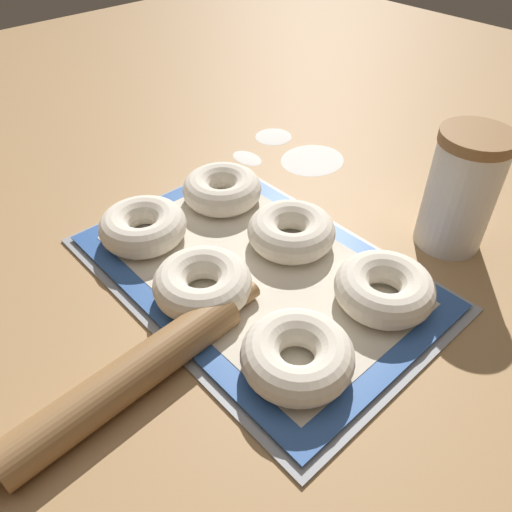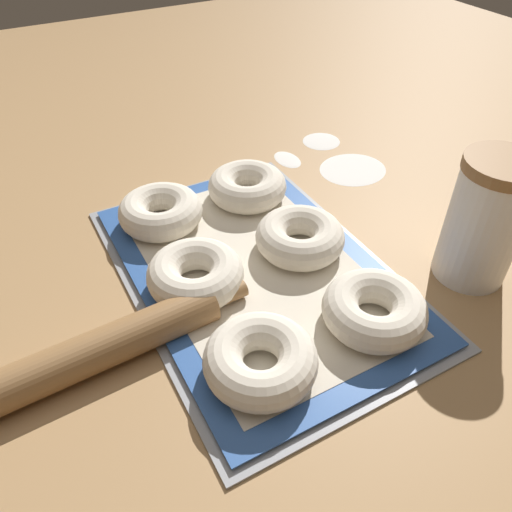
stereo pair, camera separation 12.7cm
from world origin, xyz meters
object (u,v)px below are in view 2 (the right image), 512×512
object	(u,v)px
bagel_front_right	(260,360)
bagel_front_left	(161,211)
rolling_pin	(98,350)
bagel_back_left	(247,186)
bagel_back_right	(374,309)
bagel_front_center	(196,275)
bagel_back_center	(301,238)
baking_tray	(256,272)
flour_canister	(485,221)

from	to	relation	value
bagel_front_right	bagel_front_left	bearing A→B (deg)	179.52
bagel_front_right	rolling_pin	world-z (taller)	bagel_front_right
bagel_front_left	bagel_back_left	world-z (taller)	same
bagel_front_left	bagel_back_right	size ratio (longest dim) A/B	1.00
bagel_front_center	rolling_pin	world-z (taller)	bagel_front_center
bagel_back_right	rolling_pin	bearing A→B (deg)	-109.09
bagel_back_right	bagel_back_left	bearing A→B (deg)	-178.79
bagel_back_left	bagel_back_center	world-z (taller)	same
bagel_front_right	baking_tray	bearing A→B (deg)	152.81
bagel_front_right	bagel_back_center	size ratio (longest dim) A/B	1.00
baking_tray	bagel_front_left	bearing A→B (deg)	-154.45
bagel_back_left	bagel_back_right	xyz separation A→B (m)	(0.33, 0.01, 0.00)
bagel_back_center	bagel_back_right	xyz separation A→B (m)	(0.17, 0.00, 0.00)
bagel_front_right	bagel_front_center	bearing A→B (deg)	-177.45
bagel_front_left	bagel_back_center	world-z (taller)	same
bagel_front_left	bagel_back_left	size ratio (longest dim) A/B	1.00
bagel_front_left	bagel_back_center	xyz separation A→B (m)	(0.16, 0.16, 0.00)
bagel_back_center	bagel_front_right	bearing A→B (deg)	-44.23
bagel_front_left	bagel_back_right	world-z (taller)	same
baking_tray	rolling_pin	xyz separation A→B (m)	(0.05, -0.24, 0.02)
flour_canister	bagel_front_center	bearing A→B (deg)	-112.29
bagel_front_center	baking_tray	bearing A→B (deg)	87.25
flour_canister	rolling_pin	world-z (taller)	flour_canister
bagel_front_left	flour_canister	distance (m)	0.48
baking_tray	flour_canister	bearing A→B (deg)	62.09
bagel_front_center	bagel_back_left	xyz separation A→B (m)	(-0.16, 0.16, 0.00)
bagel_back_right	rolling_pin	world-z (taller)	bagel_back_right
bagel_back_center	bagel_back_right	world-z (taller)	same
baking_tray	bagel_back_right	world-z (taller)	bagel_back_right
rolling_pin	bagel_back_center	bearing A→B (deg)	99.71
bagel_back_left	bagel_back_center	distance (m)	0.16
bagel_back_right	flour_canister	size ratio (longest dim) A/B	0.72
rolling_pin	flour_canister	bearing A→B (deg)	79.63
bagel_front_left	bagel_back_center	size ratio (longest dim) A/B	1.00
bagel_front_right	bagel_back_center	world-z (taller)	same
bagel_front_left	rolling_pin	distance (m)	0.27
bagel_front_right	bagel_back_left	size ratio (longest dim) A/B	1.00
baking_tray	bagel_front_left	world-z (taller)	bagel_front_left
bagel_front_right	flour_canister	xyz separation A→B (m)	(-0.02, 0.36, 0.06)
flour_canister	rolling_pin	bearing A→B (deg)	-100.37
bagel_back_left	rolling_pin	xyz separation A→B (m)	(0.22, -0.32, -0.01)
bagel_front_left	bagel_front_center	distance (m)	0.16
bagel_front_right	bagel_back_center	distance (m)	0.23
bagel_front_right	flour_canister	distance (m)	0.36
flour_canister	baking_tray	bearing A→B (deg)	-117.91
bagel_back_center	baking_tray	bearing A→B (deg)	-87.02
baking_tray	bagel_back_center	size ratio (longest dim) A/B	3.93
bagel_front_center	bagel_back_right	distance (m)	0.24
bagel_back_left	bagel_back_right	distance (m)	0.33
bagel_front_center	rolling_pin	bearing A→B (deg)	-70.00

